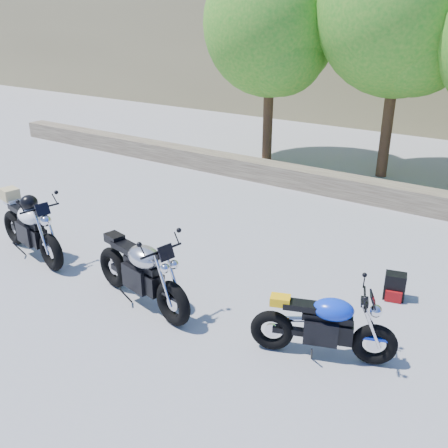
{
  "coord_description": "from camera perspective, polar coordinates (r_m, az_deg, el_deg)",
  "views": [
    {
      "loc": [
        4.55,
        -5.39,
        4.0
      ],
      "look_at": [
        0.2,
        1.0,
        0.75
      ],
      "focal_mm": 40.0,
      "sensor_mm": 36.0,
      "label": 1
    }
  ],
  "objects": [
    {
      "name": "tree_decid_left",
      "position": [
        14.33,
        5.64,
        21.24
      ],
      "size": [
        3.67,
        3.67,
        5.62
      ],
      "color": "#382314",
      "rests_on": "ground"
    },
    {
      "name": "tree_decid_mid",
      "position": [
        13.43,
        19.99,
        21.73
      ],
      "size": [
        4.08,
        4.08,
        6.24
      ],
      "color": "#382314",
      "rests_on": "ground"
    },
    {
      "name": "blue_bike",
      "position": [
        6.41,
        11.36,
        -11.37
      ],
      "size": [
        1.75,
        0.82,
        0.92
      ],
      "rotation": [
        0.0,
        0.0,
        0.36
      ],
      "color": "black",
      "rests_on": "ground"
    },
    {
      "name": "ground",
      "position": [
        8.11,
        -5.19,
        -6.85
      ],
      "size": [
        90.0,
        90.0,
        0.0
      ],
      "primitive_type": "plane",
      "color": "#949499",
      "rests_on": "ground"
    },
    {
      "name": "backpack",
      "position": [
        8.03,
        18.92,
        -6.8
      ],
      "size": [
        0.35,
        0.32,
        0.42
      ],
      "rotation": [
        0.0,
        0.0,
        0.26
      ],
      "color": "black",
      "rests_on": "ground"
    },
    {
      "name": "silver_bike",
      "position": [
        7.41,
        -9.44,
        -5.52
      ],
      "size": [
        2.13,
        0.74,
        1.08
      ],
      "rotation": [
        0.0,
        0.0,
        -0.2
      ],
      "color": "black",
      "rests_on": "ground"
    },
    {
      "name": "stone_wall",
      "position": [
        12.38,
        11.07,
        4.74
      ],
      "size": [
        22.0,
        0.55,
        0.5
      ],
      "primitive_type": "cube",
      "color": "brown",
      "rests_on": "ground"
    },
    {
      "name": "white_bike",
      "position": [
        9.4,
        -21.34,
        -0.19
      ],
      "size": [
        2.12,
        0.73,
        1.18
      ],
      "rotation": [
        0.0,
        0.0,
        -0.2
      ],
      "color": "black",
      "rests_on": "ground"
    }
  ]
}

